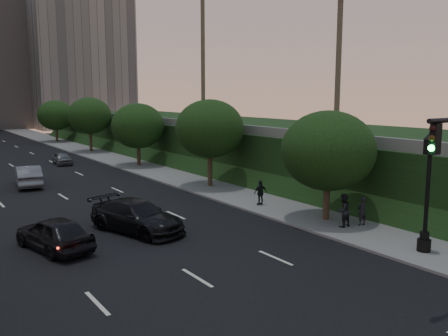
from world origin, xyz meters
TOP-DOWN VIEW (x-y plane):
  - ground at (0.00, 0.00)m, footprint 160.00×160.00m
  - road_surface at (0.00, 30.00)m, footprint 16.00×140.00m
  - sidewalk_right at (10.25, 30.00)m, footprint 4.50×140.00m
  - embankment at (22.00, 28.00)m, footprint 18.00×90.00m
  - parapet_wall at (13.50, 28.00)m, footprint 0.35×90.00m
  - office_block_right at (24.00, 96.00)m, footprint 20.00×22.00m
  - tree_right_a at (10.30, 8.00)m, footprint 5.20×5.20m
  - tree_right_b at (10.30, 20.00)m, footprint 5.20×5.20m
  - tree_right_c at (10.30, 33.00)m, footprint 5.20×5.20m
  - tree_right_d at (10.30, 47.00)m, footprint 5.20×5.20m
  - tree_right_e at (10.30, 62.00)m, footprint 5.20×5.20m
  - street_lamp at (9.83, 1.65)m, footprint 0.64×0.64m
  - sedan_near_left at (-3.62, 11.62)m, footprint 2.89×4.97m
  - sedan_mid_left at (-1.09, 28.38)m, footprint 2.41×5.20m
  - sedan_near_right at (0.72, 12.18)m, footprint 3.93×6.11m
  - sedan_far_right at (4.44, 38.72)m, footprint 1.80×3.85m
  - pedestrian_a at (10.94, 6.04)m, footprint 0.60×0.42m
  - pedestrian_b at (9.86, 6.40)m, footprint 0.88×0.69m
  - pedestrian_c at (9.48, 12.84)m, footprint 0.95×0.46m

SIDE VIEW (x-z plane):
  - ground at x=0.00m, z-range 0.00..0.00m
  - road_surface at x=0.00m, z-range 0.00..0.02m
  - sidewalk_right at x=10.25m, z-range 0.00..0.15m
  - sedan_far_right at x=4.44m, z-range 0.00..1.28m
  - sedan_near_left at x=-3.62m, z-range 0.00..1.59m
  - sedan_near_right at x=0.72m, z-range 0.00..1.65m
  - sedan_mid_left at x=-1.09m, z-range 0.00..1.65m
  - pedestrian_a at x=10.94m, z-range 0.15..1.72m
  - pedestrian_c at x=9.48m, z-range 0.15..1.73m
  - pedestrian_b at x=9.86m, z-range 0.15..1.93m
  - embankment at x=22.00m, z-range 0.00..4.00m
  - street_lamp at x=9.83m, z-range -0.18..5.44m
  - tree_right_a at x=10.30m, z-range 0.90..7.14m
  - tree_right_c at x=10.30m, z-range 0.90..7.14m
  - tree_right_e at x=10.30m, z-range 0.90..7.14m
  - parapet_wall at x=13.50m, z-range 4.00..4.70m
  - tree_right_b at x=10.30m, z-range 1.15..7.88m
  - tree_right_d at x=10.30m, z-range 1.15..7.88m
  - office_block_right at x=24.00m, z-range 0.00..36.00m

